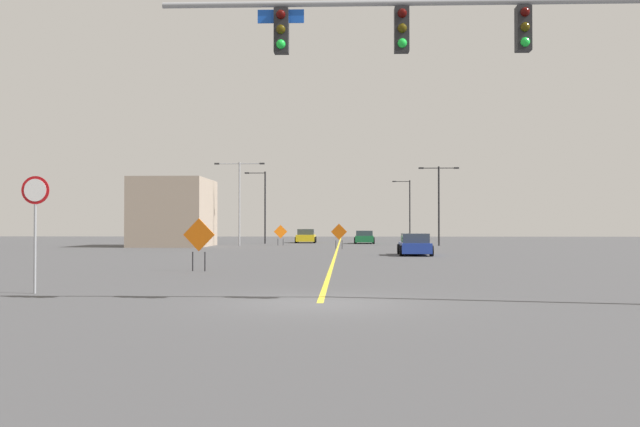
# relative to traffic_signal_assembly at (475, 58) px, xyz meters

# --- Properties ---
(ground) EXTENTS (200.58, 200.58, 0.00)m
(ground) POSITION_rel_traffic_signal_assembly_xyz_m (-3.63, 0.02, -5.74)
(ground) COLOR #444447
(road_centre_stripe) EXTENTS (0.16, 111.44, 0.01)m
(road_centre_stripe) POSITION_rel_traffic_signal_assembly_xyz_m (-3.63, 55.73, -5.74)
(road_centre_stripe) COLOR yellow
(road_centre_stripe) RESTS_ON ground
(traffic_signal_assembly) EXTENTS (11.45, 0.44, 7.37)m
(traffic_signal_assembly) POSITION_rel_traffic_signal_assembly_xyz_m (0.00, 0.00, 0.00)
(traffic_signal_assembly) COLOR gray
(traffic_signal_assembly) RESTS_ON ground
(stop_sign) EXTENTS (0.76, 0.07, 3.16)m
(stop_sign) POSITION_rel_traffic_signal_assembly_xyz_m (-11.37, 2.15, -3.53)
(stop_sign) COLOR gray
(stop_sign) RESTS_ON ground
(street_lamp_far_left) EXTENTS (2.26, 0.24, 7.49)m
(street_lamp_far_left) POSITION_rel_traffic_signal_assembly_xyz_m (4.90, 72.29, -1.55)
(street_lamp_far_left) COLOR black
(street_lamp_far_left) RESTS_ON ground
(street_lamp_near_right) EXTENTS (3.63, 0.24, 7.18)m
(street_lamp_near_right) POSITION_rel_traffic_signal_assembly_xyz_m (5.46, 47.79, -1.42)
(street_lamp_near_right) COLOR black
(street_lamp_near_right) RESTS_ON ground
(street_lamp_mid_left) EXTENTS (2.15, 0.24, 7.28)m
(street_lamp_mid_left) POSITION_rel_traffic_signal_assembly_xyz_m (-11.26, 54.68, -1.66)
(street_lamp_mid_left) COLOR black
(street_lamp_mid_left) RESTS_ON ground
(street_lamp_near_left) EXTENTS (4.53, 0.24, 7.55)m
(street_lamp_near_left) POSITION_rel_traffic_signal_assembly_xyz_m (-12.53, 46.89, -1.15)
(street_lamp_near_left) COLOR gray
(street_lamp_near_left) RESTS_ON ground
(construction_sign_left_shoulder) EXTENTS (1.31, 0.24, 2.12)m
(construction_sign_left_shoulder) POSITION_rel_traffic_signal_assembly_xyz_m (-8.88, 11.54, -4.39)
(construction_sign_left_shoulder) COLOR orange
(construction_sign_left_shoulder) RESTS_ON ground
(construction_sign_right_lane) EXTENTS (1.23, 0.27, 1.88)m
(construction_sign_right_lane) POSITION_rel_traffic_signal_assembly_xyz_m (-8.93, 48.15, -4.57)
(construction_sign_right_lane) COLOR orange
(construction_sign_right_lane) RESTS_ON ground
(construction_sign_right_shoulder) EXTENTS (1.27, 0.22, 1.97)m
(construction_sign_right_shoulder) POSITION_rel_traffic_signal_assembly_xyz_m (-3.49, 38.78, -4.50)
(construction_sign_right_shoulder) COLOR orange
(construction_sign_right_shoulder) RESTS_ON ground
(car_yellow_distant) EXTENTS (2.17, 4.38, 1.45)m
(car_yellow_distant) POSITION_rel_traffic_signal_assembly_xyz_m (-7.15, 58.23, -5.08)
(car_yellow_distant) COLOR gold
(car_yellow_distant) RESTS_ON ground
(car_green_far) EXTENTS (2.16, 4.64, 1.31)m
(car_green_far) POSITION_rel_traffic_signal_assembly_xyz_m (-1.05, 55.40, -5.11)
(car_green_far) COLOR #196B38
(car_green_far) RESTS_ON ground
(car_blue_approaching) EXTENTS (2.11, 4.45, 1.34)m
(car_blue_approaching) POSITION_rel_traffic_signal_assembly_xyz_m (1.25, 27.05, -5.10)
(car_blue_approaching) COLOR #1E389E
(car_blue_approaching) RESTS_ON ground
(roadside_building_west) EXTENTS (6.20, 8.29, 5.90)m
(roadside_building_west) POSITION_rel_traffic_signal_assembly_xyz_m (-18.04, 45.05, -2.79)
(roadside_building_west) COLOR gray
(roadside_building_west) RESTS_ON ground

